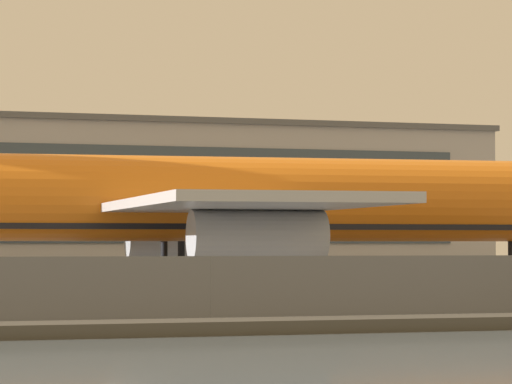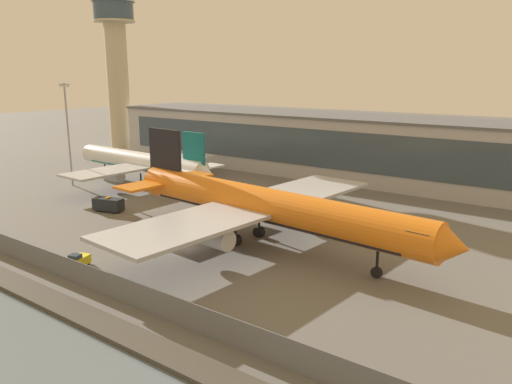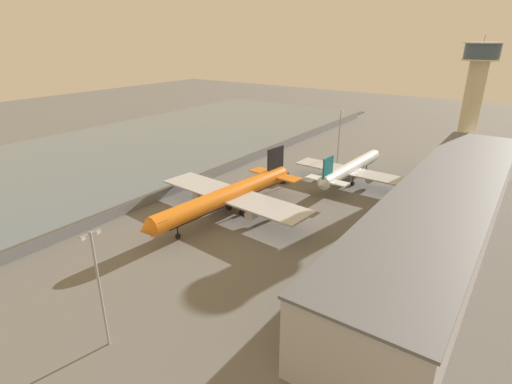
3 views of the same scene
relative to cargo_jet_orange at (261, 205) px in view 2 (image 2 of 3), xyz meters
name	(u,v)px [view 2 (image 2 of 3)]	position (x,y,z in m)	size (l,w,h in m)	color
ground_plane	(186,247)	(-7.53, -7.08, -5.57)	(500.00, 500.00, 0.00)	#66635E
shoreline_seawall	(47,299)	(-7.53, -27.58, -5.32)	(320.00, 3.00, 0.50)	#474238
perimeter_fence	(84,275)	(-7.53, -23.08, -4.19)	(280.00, 0.10, 2.77)	slate
cargo_jet_orange	(261,205)	(0.00, 0.00, 0.00)	(53.79, 46.76, 14.61)	orange
passenger_jet_white_teal	(142,162)	(-42.74, 16.31, -0.86)	(42.13, 36.07, 12.35)	white
baggage_tug	(77,261)	(-13.08, -20.12, -4.77)	(2.50, 3.54, 1.80)	yellow
ops_van	(109,204)	(-30.88, -1.66, -4.30)	(5.57, 3.39, 2.48)	#1E2328
control_tower	(117,63)	(-82.39, 42.95, 20.42)	(12.29, 12.29, 45.44)	#C6B793
terminal_building	(321,144)	(-18.18, 49.61, 1.40)	(114.70, 19.72, 13.93)	#B2B2B7
apron_light_mast_apron_west	(68,129)	(-53.90, 6.74, 6.28)	(3.20, 0.40, 21.14)	#93969B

